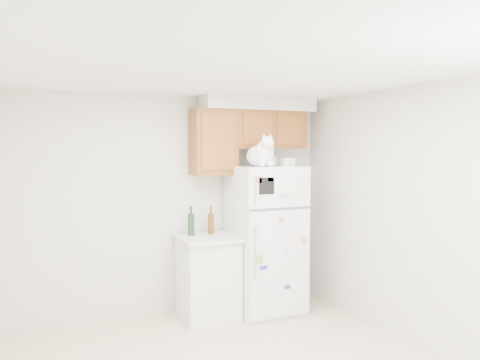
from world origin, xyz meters
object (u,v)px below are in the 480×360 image
storage_box_front (287,162)px  bottle_green (191,221)px  cat (262,154)px  refrigerator (266,239)px  bottle_amber (211,220)px  storage_box_back (268,161)px  base_counter (208,276)px

storage_box_front → bottle_green: bearing=173.9°
cat → bottle_green: 1.10m
refrigerator → bottle_amber: refrigerator is taller
storage_box_back → bottle_green: storage_box_back is taller
cat → storage_box_front: 0.45m
cat → bottle_green: size_ratio=1.56×
base_counter → storage_box_front: 1.61m
refrigerator → bottle_green: (-0.84, 0.20, 0.24)m
cat → storage_box_front: cat is taller
bottle_green → storage_box_back: bearing=-3.3°
storage_box_back → bottle_amber: bearing=151.8°
bottle_green → bottle_amber: 0.24m
refrigerator → bottle_amber: size_ratio=5.35×
base_counter → bottle_amber: bearing=55.4°
storage_box_back → refrigerator: bearing=-150.0°
storage_box_back → bottle_amber: size_ratio=0.57×
storage_box_back → bottle_amber: (-0.71, 0.05, -0.67)m
storage_box_front → bottle_green: (-1.12, 0.21, -0.66)m
storage_box_back → cat: bearing=-151.2°
bottle_green → bottle_amber: (0.24, -0.00, -0.01)m
refrigerator → bottle_green: bearing=166.8°
refrigerator → bottle_green: refrigerator is taller
storage_box_front → bottle_amber: storage_box_front is taller
cat → storage_box_front: size_ratio=3.46×
cat → refrigerator: bearing=52.0°
base_counter → bottle_green: bottle_green is taller
refrigerator → base_counter: size_ratio=1.85×
base_counter → bottle_amber: size_ratio=2.89×
base_counter → storage_box_front: storage_box_front is taller
refrigerator → cat: (-0.14, -0.18, 0.99)m
base_counter → storage_box_back: storage_box_back is taller
base_counter → storage_box_back: size_ratio=5.11×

